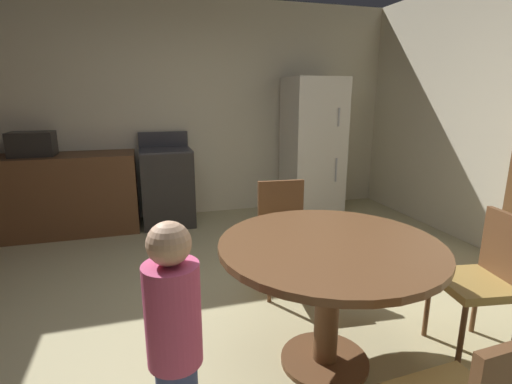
{
  "coord_description": "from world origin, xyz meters",
  "views": [
    {
      "loc": [
        -0.55,
        -2.1,
        1.54
      ],
      "look_at": [
        0.32,
        0.84,
        0.76
      ],
      "focal_mm": 26.93,
      "sensor_mm": 36.0,
      "label": 1
    }
  ],
  "objects": [
    {
      "name": "person_child",
      "position": [
        -0.49,
        -0.73,
        0.58
      ],
      "size": [
        0.29,
        0.29,
        1.09
      ],
      "rotation": [
        0.0,
        0.0,
        6.71
      ],
      "color": "#3D4C84",
      "rests_on": "ground"
    },
    {
      "name": "refrigerator",
      "position": [
        1.57,
        2.49,
        0.88
      ],
      "size": [
        0.68,
        0.68,
        1.76
      ],
      "color": "silver",
      "rests_on": "ground"
    },
    {
      "name": "chair_east",
      "position": [
        1.35,
        -0.49,
        0.5
      ],
      "size": [
        0.46,
        0.46,
        0.87
      ],
      "rotation": [
        0.0,
        0.0,
        2.99
      ],
      "color": "brown",
      "rests_on": "ground"
    },
    {
      "name": "microwave",
      "position": [
        -1.69,
        2.54,
        1.03
      ],
      "size": [
        0.44,
        0.32,
        0.26
      ],
      "primitive_type": "cube",
      "color": "black",
      "rests_on": "kitchen_counter"
    },
    {
      "name": "wall_back",
      "position": [
        0.0,
        2.94,
        1.35
      ],
      "size": [
        5.77,
        0.12,
        2.7
      ],
      "primitive_type": "cube",
      "color": "beige",
      "rests_on": "ground"
    },
    {
      "name": "chair_north",
      "position": [
        0.49,
        0.63,
        0.5
      ],
      "size": [
        0.44,
        0.44,
        0.87
      ],
      "rotation": [
        0.0,
        0.0,
        4.61
      ],
      "color": "brown",
      "rests_on": "ground"
    },
    {
      "name": "dining_table",
      "position": [
        0.39,
        -0.34,
        0.6
      ],
      "size": [
        1.23,
        1.23,
        0.76
      ],
      "color": "brown",
      "rests_on": "ground"
    },
    {
      "name": "kitchen_counter",
      "position": [
        -1.62,
        2.54,
        0.45
      ],
      "size": [
        1.93,
        0.6,
        0.9
      ],
      "primitive_type": "cube",
      "color": "brown",
      "rests_on": "ground"
    },
    {
      "name": "ground_plane",
      "position": [
        0.0,
        0.0,
        0.0
      ],
      "size": [
        14.0,
        14.0,
        0.0
      ],
      "primitive_type": "plane",
      "color": "tan"
    },
    {
      "name": "oven_range",
      "position": [
        -0.3,
        2.54,
        0.47
      ],
      "size": [
        0.6,
        0.6,
        1.1
      ],
      "color": "#2D2B28",
      "rests_on": "ground"
    }
  ]
}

